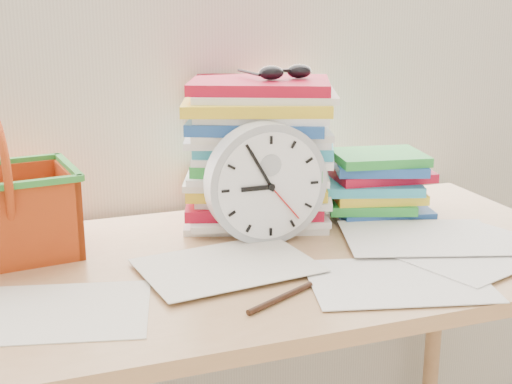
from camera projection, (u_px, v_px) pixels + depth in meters
name	position (u px, v px, depth m)	size (l,w,h in m)	color
desk	(253.00, 291.00, 1.44)	(1.40, 0.70, 0.75)	tan
paper_stack	(260.00, 152.00, 1.61)	(0.34, 0.28, 0.32)	white
clock	(266.00, 183.00, 1.47)	(0.25, 0.25, 0.05)	#A6AAAE
sunglasses	(285.00, 72.00, 1.57)	(0.14, 0.12, 0.03)	black
book_stack	(377.00, 184.00, 1.67)	(0.25, 0.19, 0.15)	white
basket	(2.00, 188.00, 1.39)	(0.28, 0.21, 0.28)	#C84613
pen	(281.00, 298.00, 1.22)	(0.01, 0.01, 0.16)	black
scattered_papers	(253.00, 254.00, 1.42)	(1.26, 0.42, 0.02)	white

